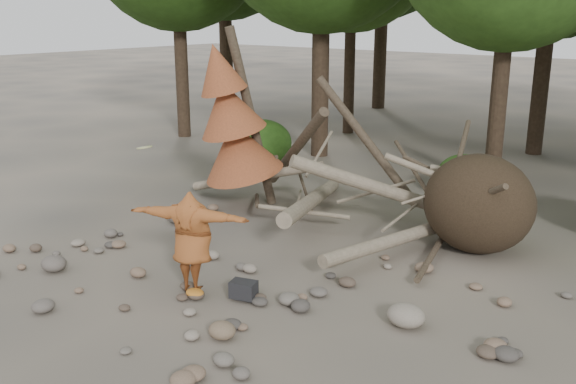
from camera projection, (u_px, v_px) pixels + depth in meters
The scene contains 13 objects.
ground at pixel (233, 287), 11.20m from camera, with size 120.00×120.00×0.00m, color #514C44.
deadfall_pile at pixel (450, 201), 12.92m from camera, with size 8.55×5.24×3.30m.
dead_conifer at pixel (233, 123), 15.02m from camera, with size 2.06×2.16×4.35m.
bush_left at pixel (263, 143), 19.71m from camera, with size 1.80×1.80×1.44m, color #234612.
bush_mid at pixel (464, 176), 16.44m from camera, with size 1.40×1.40×1.12m, color #2E5919.
frisbee_thrower at pixel (192, 241), 10.71m from camera, with size 3.11×1.42×2.17m.
backpack at pixel (244, 293), 10.64m from camera, with size 0.42×0.28×0.28m, color black.
cloth_green at pixel (248, 287), 11.02m from camera, with size 0.38×0.32×0.14m, color #396C2B.
cloth_orange at pixel (195, 295), 10.73m from camera, with size 0.33×0.27×0.12m, color #BE6F20.
boulder_front_left at pixel (54, 263), 11.85m from camera, with size 0.49×0.44×0.30m, color #625951.
boulder_front_right at pixel (222, 330), 9.42m from camera, with size 0.42×0.38×0.25m, color #78624B.
boulder_mid_right at pixel (406, 315), 9.77m from camera, with size 0.59×0.53×0.36m, color gray.
boulder_mid_left at pixel (179, 216), 14.50m from camera, with size 0.54×0.49×0.33m, color #5D554E.
Camera 1 is at (7.17, -7.48, 4.67)m, focal length 40.00 mm.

